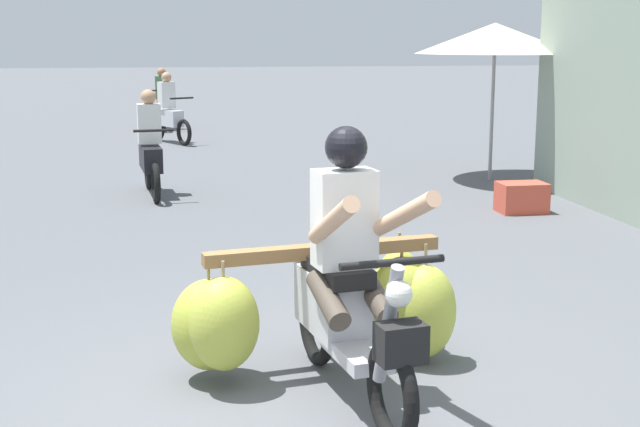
# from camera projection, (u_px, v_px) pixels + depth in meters

# --- Properties ---
(ground_plane) EXTENTS (120.00, 120.00, 0.00)m
(ground_plane) POSITION_uv_depth(u_px,v_px,m) (283.00, 423.00, 4.73)
(ground_plane) COLOR #56595E
(motorbike_main_loaded) EXTENTS (1.86, 1.89, 1.58)m
(motorbike_main_loaded) POSITION_uv_depth(u_px,v_px,m) (332.00, 301.00, 5.28)
(motorbike_main_loaded) COLOR black
(motorbike_main_loaded) RESTS_ON ground
(motorbike_distant_ahead_left) EXTENTS (0.50, 1.62, 1.40)m
(motorbike_distant_ahead_left) POSITION_uv_depth(u_px,v_px,m) (163.00, 104.00, 19.93)
(motorbike_distant_ahead_left) COLOR black
(motorbike_distant_ahead_left) RESTS_ON ground
(motorbike_distant_ahead_right) EXTENTS (0.88, 1.47, 1.40)m
(motorbike_distant_ahead_right) POSITION_uv_depth(u_px,v_px,m) (168.00, 114.00, 17.32)
(motorbike_distant_ahead_right) COLOR black
(motorbike_distant_ahead_right) RESTS_ON ground
(motorbike_distant_far_ahead) EXTENTS (0.50, 1.62, 1.40)m
(motorbike_distant_far_ahead) POSITION_uv_depth(u_px,v_px,m) (151.00, 153.00, 11.52)
(motorbike_distant_far_ahead) COLOR black
(motorbike_distant_far_ahead) RESTS_ON ground
(market_umbrella_near_shop) EXTENTS (2.30, 2.30, 2.27)m
(market_umbrella_near_shop) POSITION_uv_depth(u_px,v_px,m) (495.00, 38.00, 12.45)
(market_umbrella_near_shop) COLOR #99999E
(market_umbrella_near_shop) RESTS_ON ground
(produce_crate) EXTENTS (0.56, 0.40, 0.36)m
(produce_crate) POSITION_uv_depth(u_px,v_px,m) (522.00, 197.00, 10.44)
(produce_crate) COLOR #CC4C38
(produce_crate) RESTS_ON ground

